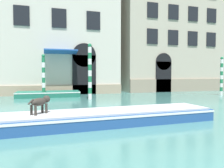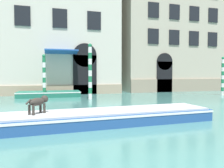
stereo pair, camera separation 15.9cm
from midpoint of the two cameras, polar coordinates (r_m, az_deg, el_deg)
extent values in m
cube|color=beige|center=(23.65, -13.63, 15.69)|extent=(11.53, 6.00, 14.46)
cube|color=tan|center=(20.04, -13.04, -1.52)|extent=(11.53, 0.16, 0.87)
cube|color=black|center=(20.22, -6.85, 2.42)|extent=(2.16, 0.14, 3.59)
cylinder|color=black|center=(20.29, -6.88, 7.49)|extent=(2.16, 0.14, 2.16)
cube|color=black|center=(20.66, -22.14, 16.18)|extent=(1.28, 0.10, 1.67)
cube|color=black|center=(20.59, -13.24, 16.36)|extent=(1.28, 0.10, 1.67)
cube|color=black|center=(20.97, -4.47, 16.16)|extent=(1.28, 0.10, 1.67)
cube|color=#1E4C99|center=(19.44, -12.83, 8.25)|extent=(2.78, 1.40, 0.29)
cube|color=#B2A893|center=(27.55, 14.87, 16.20)|extent=(11.85, 6.00, 16.71)
cube|color=gray|center=(24.24, 18.35, -0.32)|extent=(11.85, 0.16, 1.33)
cube|color=black|center=(23.00, 13.74, 1.82)|extent=(1.73, 0.14, 3.13)
cylinder|color=black|center=(23.03, 13.78, 5.72)|extent=(1.73, 0.14, 1.73)
cube|color=black|center=(22.71, 10.94, 12.13)|extent=(1.18, 0.10, 1.52)
cube|color=black|center=(23.86, 16.12, 11.61)|extent=(1.18, 0.10, 1.52)
cube|color=black|center=(25.18, 20.78, 11.07)|extent=(1.18, 0.10, 1.52)
cube|color=black|center=(26.65, 24.93, 10.52)|extent=(1.18, 0.10, 1.52)
cube|color=black|center=(23.28, 11.00, 18.44)|extent=(1.18, 0.10, 1.52)
cube|color=black|center=(24.40, 16.21, 17.64)|extent=(1.18, 0.10, 1.52)
cube|color=black|center=(25.70, 20.88, 16.80)|extent=(1.18, 0.10, 1.52)
cube|color=black|center=(27.14, 25.05, 15.95)|extent=(1.18, 0.10, 1.52)
cube|color=#234C8C|center=(8.25, -2.72, -8.91)|extent=(8.96, 2.13, 0.45)
cube|color=white|center=(8.22, -2.72, -7.79)|extent=(8.99, 2.16, 0.08)
cube|color=#B2B7BC|center=(8.20, -2.72, -7.17)|extent=(8.68, 1.98, 0.06)
cylinder|color=#332D28|center=(8.14, -17.65, -5.93)|extent=(0.08, 0.08, 0.34)
cylinder|color=#332D28|center=(8.00, -16.71, -6.06)|extent=(0.08, 0.08, 0.34)
cylinder|color=#332D28|center=(7.82, -20.23, -6.33)|extent=(0.08, 0.08, 0.34)
cylinder|color=#332D28|center=(7.68, -19.29, -6.47)|extent=(0.08, 0.08, 0.34)
ellipsoid|color=#332D28|center=(7.87, -18.48, -4.43)|extent=(0.64, 0.64, 0.27)
ellipsoid|color=#382D23|center=(7.80, -19.00, -3.95)|extent=(0.33, 0.33, 0.10)
sphere|color=#332D28|center=(8.11, -16.66, -3.76)|extent=(0.25, 0.25, 0.25)
cone|color=#382D23|center=(8.15, -17.02, -3.06)|extent=(0.08, 0.08, 0.10)
cone|color=#382D23|center=(8.05, -16.32, -3.12)|extent=(0.08, 0.08, 0.10)
cylinder|color=#332D28|center=(7.64, -20.41, -4.37)|extent=(0.20, 0.20, 0.18)
cube|color=#1E6651|center=(18.52, -15.86, -2.54)|extent=(4.98, 2.03, 0.45)
cube|color=white|center=(18.51, -15.87, -2.03)|extent=(5.01, 2.06, 0.08)
cube|color=#8C7251|center=(18.52, -15.86, -2.61)|extent=(2.75, 1.49, 0.41)
cylinder|color=white|center=(16.18, -5.42, -3.24)|extent=(0.27, 0.27, 0.43)
cylinder|color=#1E7247|center=(16.15, -5.43, -1.74)|extent=(0.27, 0.27, 0.43)
cylinder|color=white|center=(16.12, -5.44, -0.23)|extent=(0.27, 0.27, 0.43)
cylinder|color=#1E7247|center=(16.10, -5.44, 1.29)|extent=(0.27, 0.27, 0.43)
cylinder|color=white|center=(16.10, -5.45, 2.80)|extent=(0.27, 0.27, 0.43)
cylinder|color=#1E7247|center=(16.10, -5.46, 4.32)|extent=(0.27, 0.27, 0.43)
cylinder|color=white|center=(16.12, -5.46, 5.83)|extent=(0.27, 0.27, 0.43)
cylinder|color=#1E7247|center=(16.15, -5.47, 7.34)|extent=(0.27, 0.27, 0.43)
cylinder|color=white|center=(16.19, -5.48, 8.85)|extent=(0.27, 0.27, 0.43)
sphere|color=#1E7247|center=(16.23, -5.48, 10.02)|extent=(0.28, 0.28, 0.28)
cylinder|color=white|center=(17.96, -17.00, -2.81)|extent=(0.25, 0.25, 0.40)
cylinder|color=#1E7247|center=(17.93, -17.02, -1.55)|extent=(0.25, 0.25, 0.40)
cylinder|color=white|center=(17.91, -17.03, -0.29)|extent=(0.25, 0.25, 0.40)
cylinder|color=#1E7247|center=(17.89, -17.05, 0.97)|extent=(0.25, 0.25, 0.40)
cylinder|color=white|center=(17.88, -17.07, 2.24)|extent=(0.25, 0.25, 0.40)
cylinder|color=#1E7247|center=(17.88, -17.09, 3.50)|extent=(0.25, 0.25, 0.40)
cylinder|color=white|center=(17.90, -17.10, 4.77)|extent=(0.25, 0.25, 0.40)
cylinder|color=#1E7247|center=(17.91, -17.12, 6.03)|extent=(0.25, 0.25, 0.40)
sphere|color=#1E7247|center=(17.94, -17.13, 7.02)|extent=(0.26, 0.26, 0.26)
cylinder|color=white|center=(21.53, 27.05, -2.15)|extent=(0.24, 0.24, 0.35)
cylinder|color=#1E7247|center=(21.50, 27.07, -1.22)|extent=(0.24, 0.24, 0.35)
cylinder|color=white|center=(21.48, 27.09, -0.30)|extent=(0.24, 0.24, 0.35)
cylinder|color=#1E7247|center=(21.47, 27.11, 0.64)|extent=(0.24, 0.24, 0.35)
cylinder|color=white|center=(21.46, 27.13, 1.57)|extent=(0.24, 0.24, 0.35)
cylinder|color=#1E7247|center=(21.46, 27.15, 2.50)|extent=(0.24, 0.24, 0.35)
cylinder|color=white|center=(21.46, 27.17, 3.43)|extent=(0.24, 0.24, 0.35)
cylinder|color=#1E7247|center=(21.47, 27.19, 4.36)|extent=(0.24, 0.24, 0.35)
cylinder|color=white|center=(21.49, 27.21, 5.29)|extent=(0.24, 0.24, 0.35)
sphere|color=#1E7247|center=(21.50, 27.23, 6.04)|extent=(0.25, 0.25, 0.25)
camera|label=1|loc=(0.08, -89.69, 0.01)|focal=35.00mm
camera|label=2|loc=(0.08, 90.31, -0.01)|focal=35.00mm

